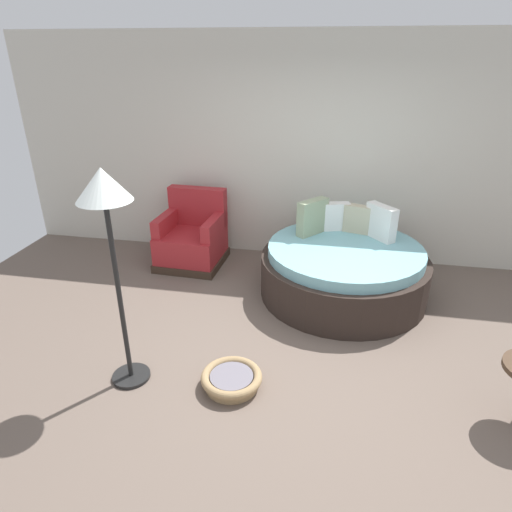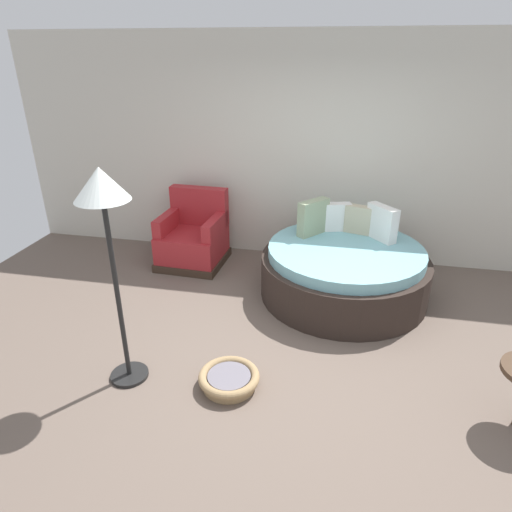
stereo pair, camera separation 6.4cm
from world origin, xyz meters
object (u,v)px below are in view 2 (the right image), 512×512
object	(u,v)px
pet_basket	(229,379)
floor_lamp	(104,207)
red_armchair	(194,238)
round_daybed	(344,270)

from	to	relation	value
pet_basket	floor_lamp	world-z (taller)	floor_lamp
pet_basket	red_armchair	bearing A→B (deg)	115.13
pet_basket	floor_lamp	distance (m)	1.70
red_armchair	pet_basket	xyz separation A→B (m)	(1.05, -2.24, -0.26)
round_daybed	floor_lamp	bearing A→B (deg)	-134.28
red_armchair	pet_basket	distance (m)	2.49
red_armchair	floor_lamp	xyz separation A→B (m)	(0.18, -2.29, 1.20)
round_daybed	red_armchair	size ratio (longest dim) A/B	1.97
round_daybed	red_armchair	bearing A→B (deg)	165.66
pet_basket	round_daybed	bearing A→B (deg)	63.19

